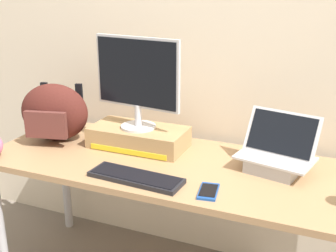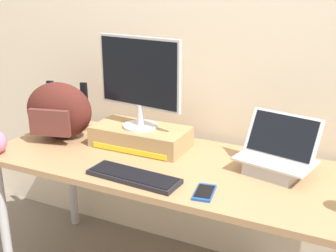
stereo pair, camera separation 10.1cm
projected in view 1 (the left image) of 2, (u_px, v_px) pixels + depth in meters
The scene contains 8 objects.
back_wall at pixel (201, 28), 2.25m from camera, with size 7.00×0.10×2.60m, color beige.
desk at pixel (168, 175), 2.08m from camera, with size 1.77×0.70×0.72m.
toner_box_yellow at pixel (139, 137), 2.22m from camera, with size 0.49×0.25×0.10m.
desktop_monitor at pixel (137, 80), 2.12m from camera, with size 0.47×0.18×0.46m.
open_laptop at pixel (276, 159), 1.94m from camera, with size 0.37×0.28×0.26m.
external_keyboard at pixel (136, 177), 1.87m from camera, with size 0.43×0.16×0.02m.
messenger_backpack at pixel (54, 113), 2.28m from camera, with size 0.40×0.30×0.31m.
cell_phone at pixel (208, 191), 1.76m from camera, with size 0.10×0.15×0.01m.
Camera 1 is at (0.73, -1.74, 1.55)m, focal length 46.06 mm.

